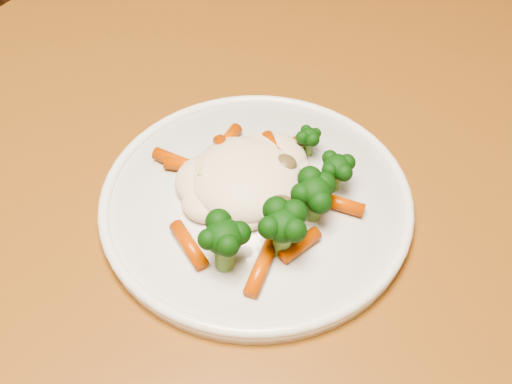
% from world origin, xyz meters
% --- Properties ---
extents(dining_table, '(1.30, 1.11, 0.75)m').
position_xyz_m(dining_table, '(-0.20, -0.35, 0.64)').
color(dining_table, '#915721').
rests_on(dining_table, ground).
extents(plate, '(0.27, 0.27, 0.01)m').
position_xyz_m(plate, '(-0.09, -0.37, 0.76)').
color(plate, white).
rests_on(plate, dining_table).
extents(meal, '(0.17, 0.18, 0.04)m').
position_xyz_m(meal, '(-0.09, -0.38, 0.78)').
color(meal, '#F9E9C7').
rests_on(meal, plate).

